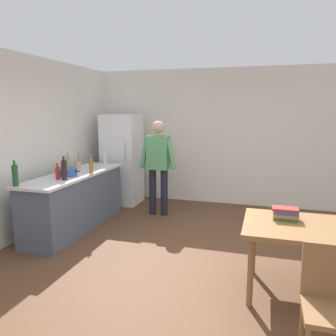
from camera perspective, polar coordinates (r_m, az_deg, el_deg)
name	(u,v)px	position (r m, az deg, el deg)	size (l,w,h in m)	color
ground_plane	(185,265)	(4.26, 2.94, -16.33)	(14.00, 14.00, 0.00)	brown
wall_back	(221,137)	(6.80, 9.04, 5.26)	(6.40, 0.12, 2.70)	silver
wall_left	(13,148)	(5.27, -25.00, 3.16)	(0.12, 5.60, 2.70)	silver
kitchen_counter	(76,201)	(5.55, -15.53, -5.42)	(0.64, 2.20, 0.90)	#4C5666
refrigerator	(122,159)	(6.80, -7.85, 1.47)	(0.70, 0.67, 1.80)	white
person	(158,162)	(5.93, -1.69, 1.11)	(0.70, 0.22, 1.70)	#1E1E2D
dining_table	(316,234)	(3.67, 24.00, -10.26)	(1.40, 0.90, 0.75)	olive
chair	(332,299)	(2.85, 26.36, -19.48)	(0.42, 0.42, 0.91)	olive
cooking_pot	(68,172)	(5.25, -16.85, -0.67)	(0.40, 0.28, 0.12)	#285193
utensil_jar	(78,165)	(5.72, -15.19, 0.44)	(0.11, 0.11, 0.32)	tan
bottle_oil_amber	(91,166)	(5.40, -13.03, 0.39)	(0.06, 0.06, 0.28)	#996619
bottle_wine_dark	(64,170)	(4.95, -17.39, -0.30)	(0.08, 0.08, 0.34)	black
bottle_sauce_red	(58,173)	(5.02, -18.41, -0.81)	(0.06, 0.06, 0.24)	#B22319
bottle_water_clear	(105,158)	(6.14, -10.78, 1.68)	(0.07, 0.07, 0.30)	silver
bottle_wine_green	(15,175)	(4.78, -24.75, -1.13)	(0.08, 0.08, 0.34)	#1E5123
bottle_vinegar_tall	(68,164)	(5.54, -16.79, 0.66)	(0.06, 0.06, 0.32)	gray
book_stack	(286,214)	(3.71, 19.53, -7.37)	(0.27, 0.19, 0.13)	#387A47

